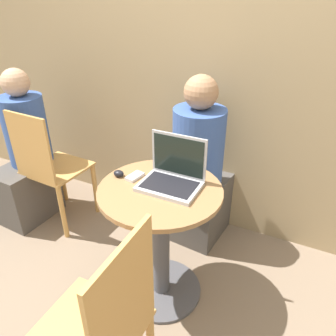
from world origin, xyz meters
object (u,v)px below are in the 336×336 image
at_px(chair_empty, 102,333).
at_px(cell_phone, 135,176).
at_px(person_seated, 201,177).
at_px(laptop, 173,175).

bearing_deg(chair_empty, cell_phone, 110.71).
relative_size(cell_phone, person_seated, 0.09).
relative_size(laptop, cell_phone, 2.76).
bearing_deg(person_seated, laptop, -86.52).
bearing_deg(cell_phone, laptop, 7.33).
distance_m(cell_phone, chair_empty, 0.78).
distance_m(laptop, cell_phone, 0.22).
xyz_separation_m(laptop, person_seated, (-0.03, 0.52, -0.29)).
distance_m(cell_phone, person_seated, 0.62).
xyz_separation_m(cell_phone, chair_empty, (0.26, -0.69, -0.26)).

